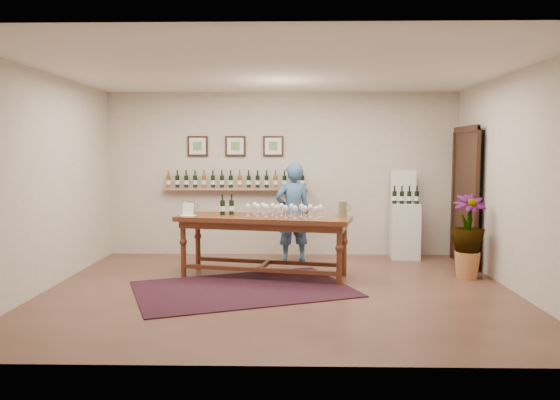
{
  "coord_description": "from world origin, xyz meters",
  "views": [
    {
      "loc": [
        0.16,
        -6.89,
        1.77
      ],
      "look_at": [
        0.0,
        0.8,
        1.1
      ],
      "focal_mm": 35.0,
      "sensor_mm": 36.0,
      "label": 1
    }
  ],
  "objects_px": {
    "display_pedestal": "(405,231)",
    "potted_plant": "(468,236)",
    "person": "(293,213)",
    "tasting_table": "(264,225)"
  },
  "relations": [
    {
      "from": "tasting_table",
      "to": "display_pedestal",
      "type": "xyz_separation_m",
      "value": [
        2.3,
        1.41,
        -0.28
      ]
    },
    {
      "from": "potted_plant",
      "to": "person",
      "type": "relative_size",
      "value": 0.64
    },
    {
      "from": "display_pedestal",
      "to": "person",
      "type": "bearing_deg",
      "value": -169.55
    },
    {
      "from": "display_pedestal",
      "to": "potted_plant",
      "type": "xyz_separation_m",
      "value": [
        0.58,
        -1.45,
        0.14
      ]
    },
    {
      "from": "potted_plant",
      "to": "person",
      "type": "height_order",
      "value": "person"
    },
    {
      "from": "potted_plant",
      "to": "person",
      "type": "bearing_deg",
      "value": 155.86
    },
    {
      "from": "display_pedestal",
      "to": "potted_plant",
      "type": "bearing_deg",
      "value": -68.16
    },
    {
      "from": "display_pedestal",
      "to": "potted_plant",
      "type": "relative_size",
      "value": 0.9
    },
    {
      "from": "potted_plant",
      "to": "display_pedestal",
      "type": "bearing_deg",
      "value": 111.84
    },
    {
      "from": "tasting_table",
      "to": "person",
      "type": "height_order",
      "value": "person"
    }
  ]
}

